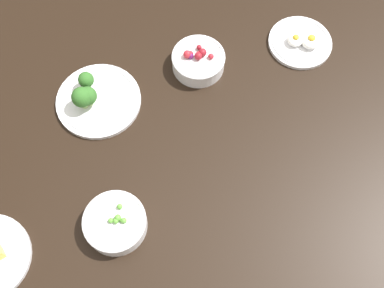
{
  "coord_description": "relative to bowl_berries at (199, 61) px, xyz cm",
  "views": [
    {
      "loc": [
        -3.31,
        47.44,
        110.58
      ],
      "look_at": [
        0.0,
        0.0,
        6.0
      ],
      "focal_mm": 43.58,
      "sensor_mm": 36.0,
      "label": 1
    }
  ],
  "objects": [
    {
      "name": "dining_table",
      "position": [
        0.11,
        24.25,
        -4.67
      ],
      "size": [
        147.03,
        107.87,
        4.0
      ],
      "primitive_type": "cube",
      "color": "black",
      "rests_on": "ground"
    },
    {
      "name": "bowl_berries",
      "position": [
        0.0,
        0.0,
        0.0
      ],
      "size": [
        14.28,
        14.28,
        6.55
      ],
      "color": "silver",
      "rests_on": "dining_table"
    },
    {
      "name": "bowl_peas",
      "position": [
        16.17,
        45.47,
        -0.08
      ],
      "size": [
        14.55,
        14.55,
        5.96
      ],
      "color": "silver",
      "rests_on": "dining_table"
    },
    {
      "name": "plate_broccoli",
      "position": [
        26.37,
        13.24,
        -0.32
      ],
      "size": [
        22.09,
        22.09,
        8.18
      ],
      "color": "silver",
      "rests_on": "dining_table"
    },
    {
      "name": "plate_eggs",
      "position": [
        -27.84,
        -9.27,
        -1.58
      ],
      "size": [
        17.57,
        17.57,
        4.76
      ],
      "color": "silver",
      "rests_on": "dining_table"
    }
  ]
}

